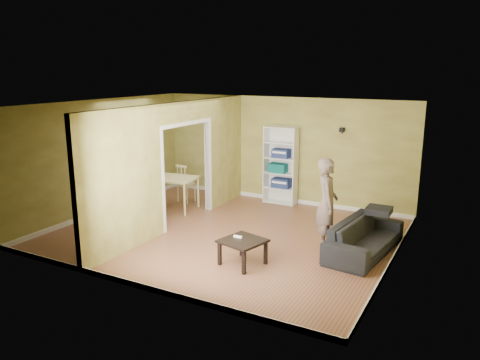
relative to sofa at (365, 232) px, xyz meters
The scene contains 15 objects.
room_shell 2.86m from the sofa, behind, with size 6.50×6.50×6.50m.
partition 4.02m from the sofa, behind, with size 0.22×5.50×2.60m, color tan, non-canonical shape.
wall_speaker 3.07m from the sofa, 116.68° to the left, with size 0.10×0.10×0.10m, color black.
sofa is the anchor object (origin of this frame).
person 0.94m from the sofa, behind, with size 0.56×0.72×1.99m, color slate.
bookshelf 3.54m from the sofa, 138.87° to the left, with size 0.80×0.35×1.91m.
paper_box_navy_a 3.45m from the sofa, 139.15° to the left, with size 0.44×0.29×0.23m, color #171058.
paper_box_teal 3.56m from the sofa, 140.25° to the left, with size 0.43×0.28×0.22m, color #178972.
paper_box_navy_b 3.57m from the sofa, 139.42° to the left, with size 0.41×0.27×0.21m, color navy.
coffee_table 2.26m from the sofa, 138.61° to the right, with size 0.67×0.67×0.44m.
game_controller 2.32m from the sofa, 141.92° to the right, with size 0.15×0.04×0.03m, color white.
dining_table 4.80m from the sofa, behind, with size 1.23×0.82×0.77m.
chair_left 5.57m from the sofa, behind, with size 0.48×0.48×1.05m, color tan, non-canonical shape.
chair_near 4.73m from the sofa, behind, with size 0.43×0.43×0.93m, color tan, non-canonical shape.
chair_far 4.91m from the sofa, 165.24° to the left, with size 0.44×0.44×0.97m, color tan, non-canonical shape.
Camera 1 is at (4.49, -7.77, 3.27)m, focal length 35.00 mm.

